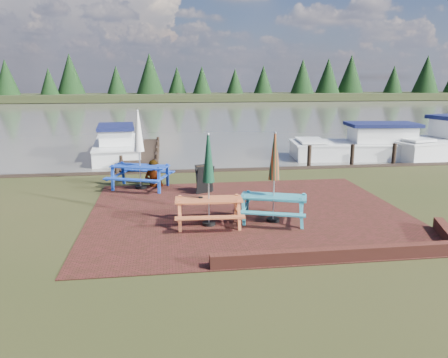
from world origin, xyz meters
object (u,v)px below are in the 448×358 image
Objects in this scene: boat_near at (367,147)px; person at (153,160)px; chalkboard at (205,179)px; jetty at (141,153)px; picnic_table_teal at (274,192)px; picnic_table_red at (209,195)px; boat_jetty at (117,146)px; picnic_table_blue at (140,162)px.

person reaches higher than boat_near.
jetty is (-2.46, 7.90, -0.38)m from chalkboard.
boat_near is (7.31, 9.69, -0.46)m from picnic_table_teal.
picnic_table_red is at bearing -78.58° from jetty.
picnic_table_red is 1.26× the size of person.
person reaches higher than boat_jetty.
picnic_table_teal is 11.87m from jetty.
picnic_table_red is 11.46m from jetty.
chalkboard is 0.13× the size of boat_near.
picnic_table_red is at bearing 143.57° from boat_near.
jetty is 6.82m from person.
person reaches higher than jetty.
picnic_table_blue is 0.30× the size of jetty.
picnic_table_red reaches higher than person.
picnic_table_teal is at bearing 5.12° from picnic_table_red.
picnic_table_blue is at bearing -83.55° from boat_jetty.
jetty is 1.44m from boat_jetty.
boat_near reaches higher than chalkboard.
chalkboard is 0.11× the size of jetty.
person is at bearing 49.38° from picnic_table_blue.
chalkboard is 10.96m from boat_near.
chalkboard is (0.20, 3.31, -0.36)m from picnic_table_red.
boat_jetty is at bearing 86.89° from boat_near.
chalkboard is at bearing 169.72° from person.
person is (0.75, -6.73, 0.85)m from jetty.
boat_jetty is (-5.27, 11.81, -0.49)m from picnic_table_teal.
chalkboard is at bearing -2.32° from picnic_table_blue.
picnic_table_red is 0.27× the size of jetty.
picnic_table_blue is 2.85× the size of chalkboard.
boat_near is at bearing -7.32° from jetty.
jetty is (-4.01, 11.14, -0.73)m from picnic_table_teal.
boat_jetty is (-1.55, 7.64, -0.59)m from picnic_table_blue.
person is (2.01, -7.39, 0.60)m from boat_jetty.
chalkboard is at bearing 132.49° from boat_near.
boat_jetty is 12.76m from boat_near.
person is (-3.26, 4.42, 0.12)m from picnic_table_teal.
boat_jetty reaches higher than chalkboard.
picnic_table_teal is at bearing -70.20° from jetty.
picnic_table_red is 12.39m from boat_jetty.
jetty is at bearing 89.14° from boat_near.
picnic_table_blue is at bearing 150.58° from picnic_table_teal.
chalkboard is 2.13m from person.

